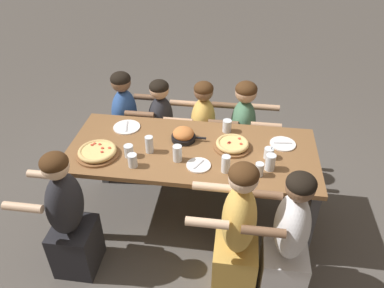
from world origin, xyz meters
name	(u,v)px	position (x,y,z in m)	size (l,w,h in m)	color
ground_plane	(192,216)	(0.00, 0.00, 0.00)	(18.00, 18.00, 0.00)	#514C47
dining_table	(192,157)	(0.00, 0.00, 0.70)	(2.05, 0.88, 0.79)	brown
pizza_board_main	(97,152)	(-0.74, -0.19, 0.82)	(0.34, 0.34, 0.06)	brown
pizza_board_second	(232,145)	(0.33, 0.07, 0.82)	(0.31, 0.31, 0.06)	brown
skillet_bowl	(184,135)	(-0.09, 0.12, 0.84)	(0.30, 0.21, 0.11)	black
empty_plate_a	(127,127)	(-0.62, 0.24, 0.80)	(0.24, 0.24, 0.02)	white
empty_plate_b	(199,165)	(0.08, -0.21, 0.80)	(0.19, 0.19, 0.02)	white
empty_plate_c	(283,144)	(0.75, 0.17, 0.80)	(0.22, 0.22, 0.02)	white
cocktail_glass_blue	(269,154)	(0.62, -0.03, 0.83)	(0.08, 0.08, 0.11)	silver
drinking_glass_a	(226,164)	(0.29, -0.25, 0.86)	(0.07, 0.07, 0.14)	silver
drinking_glass_b	(149,145)	(-0.34, -0.08, 0.85)	(0.07, 0.07, 0.14)	silver
drinking_glass_c	(270,163)	(0.63, -0.18, 0.85)	(0.08, 0.08, 0.13)	silver
drinking_glass_d	(133,161)	(-0.42, -0.28, 0.84)	(0.07, 0.07, 0.11)	silver
drinking_glass_e	(227,126)	(0.27, 0.30, 0.85)	(0.08, 0.08, 0.11)	silver
drinking_glass_f	(259,170)	(0.54, -0.26, 0.84)	(0.07, 0.07, 0.11)	silver
drinking_glass_g	(177,154)	(-0.09, -0.16, 0.85)	(0.07, 0.07, 0.14)	silver
drinking_glass_h	(129,152)	(-0.49, -0.16, 0.83)	(0.08, 0.08, 0.10)	silver
diner_far_midright	(242,136)	(0.42, 0.66, 0.51)	(0.51, 0.40, 1.11)	#477556
diner_far_midleft	(162,132)	(-0.40, 0.66, 0.49)	(0.51, 0.40, 1.07)	#232328
diner_far_left	(127,127)	(-0.77, 0.66, 0.52)	(0.51, 0.40, 1.13)	#2D5193
diner_near_midright	(237,236)	(0.41, -0.66, 0.54)	(0.51, 0.40, 1.18)	gold
diner_near_left	(69,220)	(-0.84, -0.66, 0.52)	(0.51, 0.40, 1.14)	#232328
diner_near_right	(287,243)	(0.77, -0.66, 0.53)	(0.51, 0.40, 1.15)	silver
diner_far_center	(203,135)	(0.02, 0.66, 0.49)	(0.51, 0.40, 1.08)	gold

